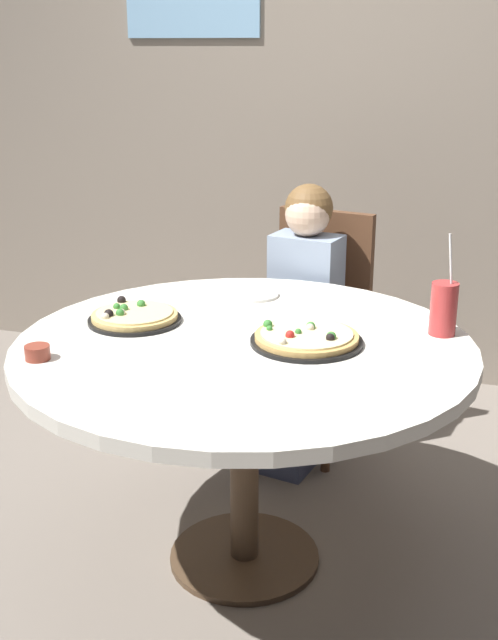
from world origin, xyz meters
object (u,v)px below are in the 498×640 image
Objects in this scene: diner_child at (297,341)px; sauce_bowl at (37,352)px; pizza_cheese at (134,317)px; chair_wooden at (315,317)px; dining_table at (244,368)px; soda_cup at (444,308)px; plate_small at (253,294)px; pizza_veggie at (306,338)px.

sauce_bowl is at bearing -115.25° from diner_child.
pizza_cheese is at bearing -118.83° from diner_child.
dining_table is at bearing -91.06° from chair_wooden.
dining_table is 4.40× the size of soda_cup.
sauce_bowl is at bearing -118.32° from plate_small.
pizza_veggie is 1.12× the size of pizza_cheese.
soda_cup is (0.93, 0.16, 0.06)m from pizza_cheese.
pizza_veggie is (0.16, -0.88, 0.24)m from chair_wooden.
sauce_bowl is 0.39× the size of plate_small.
pizza_cheese reaches higher than plate_small.
diner_child is at bearing 64.75° from sauce_bowl.
pizza_cheese is at bearing -126.80° from plate_small.
soda_cup is (0.53, -0.69, 0.30)m from chair_wooden.
pizza_veggie is 0.56m from pizza_cheese.
chair_wooden reaches higher than pizza_veggie.
chair_wooden is at bearing 75.66° from plate_small.
diner_child is at bearing 73.04° from plate_small.
soda_cup is 1.71× the size of plate_small.
diner_child reaches higher than chair_wooden.
soda_cup is at bearing -52.20° from chair_wooden.
pizza_veggie and pizza_cheese have the same top height.
dining_table is at bearing 30.71° from sauce_bowl.
pizza_veggie is 0.49m from plate_small.
diner_child is 3.70× the size of pizza_cheese.
dining_table is 0.76m from diner_child.
pizza_cheese is at bearing -170.07° from soda_cup.
sauce_bowl is 0.84m from plate_small.
chair_wooden is 2.89× the size of pizza_veggie.
diner_child is 1.18m from sauce_bowl.
sauce_bowl reaches higher than dining_table.
diner_child is (-0.01, 0.74, -0.18)m from dining_table.
sauce_bowl is (-0.52, -1.22, 0.24)m from chair_wooden.
pizza_cheese is at bearing 176.68° from pizza_veggie.
diner_child is at bearing 138.03° from soda_cup.
sauce_bowl is (-0.49, -1.04, 0.29)m from diner_child.
dining_table is 19.34× the size of sauce_bowl.
dining_table is at bearing -88.91° from diner_child.
diner_child is 0.83m from soda_cup.
chair_wooden is 3.24× the size of pizza_cheese.
soda_cup is at bearing 22.90° from dining_table.
diner_child is 3.29× the size of pizza_veggie.
sauce_bowl reaches higher than plate_small.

